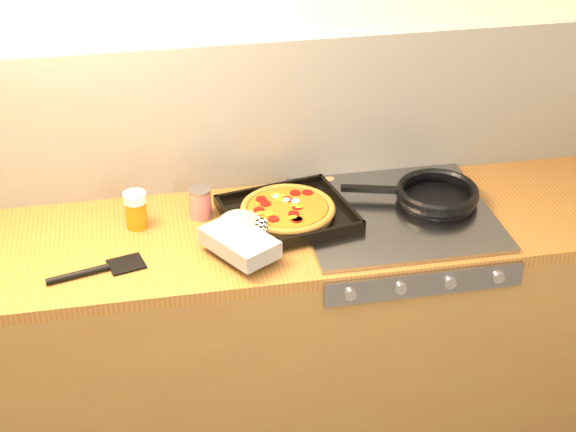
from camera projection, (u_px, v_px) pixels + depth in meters
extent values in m
plane|color=beige|center=(238.00, 87.00, 2.80)|extent=(3.20, 0.00, 3.20)
cube|color=silver|center=(240.00, 117.00, 2.84)|extent=(3.20, 0.02, 0.50)
cube|color=brown|center=(258.00, 348.00, 2.97)|extent=(3.20, 0.60, 0.86)
cube|color=brown|center=(255.00, 235.00, 2.73)|extent=(3.20, 0.60, 0.04)
cube|color=gray|center=(424.00, 282.00, 2.57)|extent=(0.60, 0.03, 0.08)
cylinder|color=#A5A5AA|center=(350.00, 294.00, 2.52)|extent=(0.04, 0.02, 0.04)
cylinder|color=#A5A5AA|center=(401.00, 288.00, 2.54)|extent=(0.04, 0.02, 0.04)
cylinder|color=#A5A5AA|center=(450.00, 282.00, 2.57)|extent=(0.04, 0.02, 0.04)
cylinder|color=#A5A5AA|center=(498.00, 277.00, 2.59)|extent=(0.04, 0.02, 0.04)
cube|color=gray|center=(395.00, 214.00, 2.79)|extent=(0.60, 0.56, 0.02)
cube|color=black|center=(288.00, 215.00, 2.76)|extent=(0.44, 0.40, 0.01)
cube|color=black|center=(269.00, 188.00, 2.88)|extent=(0.37, 0.09, 0.02)
cube|color=black|center=(308.00, 236.00, 2.62)|extent=(0.37, 0.09, 0.02)
cube|color=black|center=(341.00, 200.00, 2.81)|extent=(0.08, 0.33, 0.02)
cube|color=black|center=(232.00, 223.00, 2.69)|extent=(0.08, 0.33, 0.02)
cylinder|color=olive|center=(288.00, 211.00, 2.75)|extent=(0.34, 0.34, 0.02)
torus|color=olive|center=(288.00, 209.00, 2.74)|extent=(0.35, 0.35, 0.02)
cylinder|color=orange|center=(288.00, 208.00, 2.74)|extent=(0.30, 0.30, 0.01)
cylinder|color=maroon|center=(297.00, 207.00, 2.74)|extent=(0.04, 0.04, 0.00)
cylinder|color=maroon|center=(261.00, 199.00, 2.78)|extent=(0.04, 0.04, 0.00)
cylinder|color=maroon|center=(297.00, 220.00, 2.67)|extent=(0.04, 0.04, 0.00)
cylinder|color=maroon|center=(259.00, 210.00, 2.72)|extent=(0.04, 0.04, 0.00)
cylinder|color=maroon|center=(295.00, 193.00, 2.81)|extent=(0.04, 0.04, 0.00)
cylinder|color=maroon|center=(287.00, 199.00, 2.78)|extent=(0.04, 0.04, 0.00)
cylinder|color=maroon|center=(273.00, 219.00, 2.67)|extent=(0.04, 0.04, 0.00)
cylinder|color=maroon|center=(307.00, 192.00, 2.81)|extent=(0.04, 0.04, 0.00)
cylinder|color=maroon|center=(297.00, 219.00, 2.67)|extent=(0.04, 0.04, 0.00)
cylinder|color=maroon|center=(294.00, 214.00, 2.70)|extent=(0.04, 0.04, 0.00)
cylinder|color=maroon|center=(265.00, 204.00, 2.75)|extent=(0.04, 0.04, 0.00)
ellipsoid|color=orange|center=(268.00, 213.00, 2.70)|extent=(0.03, 0.03, 0.01)
ellipsoid|color=orange|center=(260.00, 213.00, 2.70)|extent=(0.03, 0.03, 0.01)
ellipsoid|color=orange|center=(280.00, 200.00, 2.77)|extent=(0.03, 0.03, 0.01)
ellipsoid|color=orange|center=(274.00, 195.00, 2.80)|extent=(0.03, 0.03, 0.01)
ellipsoid|color=orange|center=(293.00, 217.00, 2.68)|extent=(0.03, 0.03, 0.01)
ellipsoid|color=orange|center=(300.00, 207.00, 2.74)|extent=(0.03, 0.03, 0.01)
ellipsoid|color=orange|center=(294.00, 205.00, 2.75)|extent=(0.03, 0.03, 0.01)
ellipsoid|color=orange|center=(270.00, 214.00, 2.70)|extent=(0.03, 0.03, 0.01)
ellipsoid|color=orange|center=(281.00, 196.00, 2.79)|extent=(0.03, 0.03, 0.01)
ellipsoid|color=silver|center=(276.00, 196.00, 2.80)|extent=(0.03, 0.03, 0.01)
ellipsoid|color=silver|center=(286.00, 200.00, 2.77)|extent=(0.03, 0.03, 0.01)
ellipsoid|color=silver|center=(296.00, 201.00, 2.77)|extent=(0.03, 0.03, 0.01)
cube|color=black|center=(239.00, 242.00, 2.56)|extent=(0.23, 0.26, 0.05)
ellipsoid|color=black|center=(240.00, 222.00, 2.66)|extent=(0.16, 0.16, 0.05)
cylinder|color=black|center=(259.00, 233.00, 2.61)|extent=(0.07, 0.10, 0.05)
cylinder|color=black|center=(437.00, 200.00, 2.84)|extent=(0.30, 0.30, 0.01)
torus|color=black|center=(437.00, 193.00, 2.83)|extent=(0.33, 0.33, 0.03)
cube|color=black|center=(371.00, 189.00, 2.84)|extent=(0.19, 0.07, 0.02)
cylinder|color=#AF0E1E|center=(200.00, 203.00, 2.76)|extent=(0.09, 0.09, 0.09)
cylinder|color=#B2B2B7|center=(199.00, 190.00, 2.74)|extent=(0.09, 0.09, 0.01)
cylinder|color=#B2B2B7|center=(201.00, 216.00, 2.79)|extent=(0.09, 0.09, 0.01)
cylinder|color=orange|center=(136.00, 214.00, 2.72)|extent=(0.08, 0.08, 0.09)
cylinder|color=silver|center=(135.00, 197.00, 2.69)|extent=(0.09, 0.09, 0.03)
cylinder|color=#996B41|center=(295.00, 192.00, 2.90)|extent=(0.24, 0.13, 0.02)
ellipsoid|color=#996B41|center=(329.00, 180.00, 2.98)|extent=(0.07, 0.06, 0.02)
cube|color=black|center=(126.00, 264.00, 2.55)|extent=(0.12, 0.11, 0.01)
cylinder|color=black|center=(78.00, 274.00, 2.50)|extent=(0.18, 0.06, 0.02)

